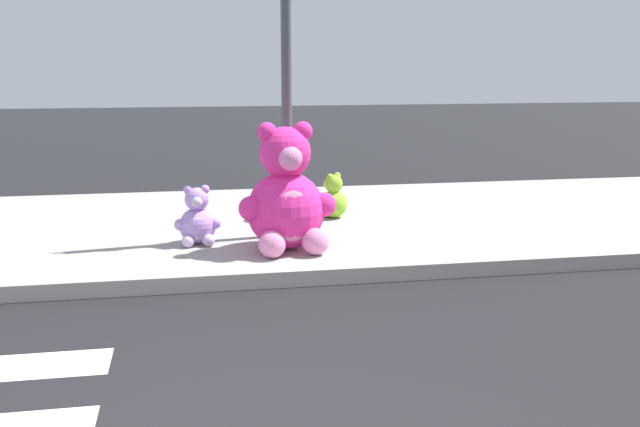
# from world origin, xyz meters

# --- Properties ---
(sidewalk) EXTENTS (28.00, 4.40, 0.15)m
(sidewalk) POSITION_xyz_m (0.00, 5.20, 0.07)
(sidewalk) COLOR #9E9B93
(sidewalk) RESTS_ON ground_plane
(sign_pole) EXTENTS (0.56, 0.11, 3.20)m
(sign_pole) POSITION_xyz_m (1.00, 4.40, 1.85)
(sign_pole) COLOR #4C4C51
(sign_pole) RESTS_ON sidewalk
(plush_pink_large) EXTENTS (0.99, 0.88, 1.28)m
(plush_pink_large) POSITION_xyz_m (0.91, 3.81, 0.66)
(plush_pink_large) COLOR #F22D93
(plush_pink_large) RESTS_ON sidewalk
(plush_lime) EXTENTS (0.39, 0.39, 0.55)m
(plush_lime) POSITION_xyz_m (1.66, 5.22, 0.37)
(plush_lime) COLOR #8CD133
(plush_lime) RESTS_ON sidewalk
(plush_red) EXTENTS (0.36, 0.40, 0.52)m
(plush_red) POSITION_xyz_m (0.97, 5.26, 0.36)
(plush_red) COLOR red
(plush_red) RESTS_ON sidewalk
(plush_lavender) EXTENTS (0.48, 0.41, 0.62)m
(plush_lavender) POSITION_xyz_m (0.03, 4.20, 0.40)
(plush_lavender) COLOR #B28CD8
(plush_lavender) RESTS_ON sidewalk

